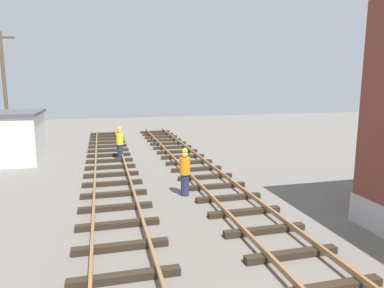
{
  "coord_description": "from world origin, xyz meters",
  "views": [
    {
      "loc": [
        -3.85,
        -3.53,
        4.35
      ],
      "look_at": [
        0.0,
        11.28,
        1.63
      ],
      "focal_mm": 32.94,
      "sensor_mm": 36.0,
      "label": 1
    }
  ],
  "objects_px": {
    "control_hut": "(13,137)",
    "utility_pole_far": "(5,87)",
    "track_worker_distant": "(185,172)",
    "track_worker_foreground": "(120,143)"
  },
  "relations": [
    {
      "from": "control_hut",
      "to": "utility_pole_far",
      "type": "height_order",
      "value": "utility_pole_far"
    },
    {
      "from": "control_hut",
      "to": "track_worker_distant",
      "type": "bearing_deg",
      "value": -46.38
    },
    {
      "from": "control_hut",
      "to": "track_worker_foreground",
      "type": "bearing_deg",
      "value": -8.86
    },
    {
      "from": "utility_pole_far",
      "to": "track_worker_foreground",
      "type": "xyz_separation_m",
      "value": [
        7.24,
        -6.73,
        -3.09
      ]
    },
    {
      "from": "utility_pole_far",
      "to": "control_hut",
      "type": "bearing_deg",
      "value": -74.99
    },
    {
      "from": "control_hut",
      "to": "track_worker_distant",
      "type": "xyz_separation_m",
      "value": [
        7.72,
        -8.1,
        -0.46
      ]
    },
    {
      "from": "control_hut",
      "to": "utility_pole_far",
      "type": "bearing_deg",
      "value": 105.01
    },
    {
      "from": "track_worker_foreground",
      "to": "control_hut",
      "type": "bearing_deg",
      "value": 171.14
    },
    {
      "from": "track_worker_foreground",
      "to": "track_worker_distant",
      "type": "xyz_separation_m",
      "value": [
        2.06,
        -7.22,
        0.0
      ]
    },
    {
      "from": "utility_pole_far",
      "to": "track_worker_distant",
      "type": "xyz_separation_m",
      "value": [
        9.29,
        -13.95,
        -3.09
      ]
    }
  ]
}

